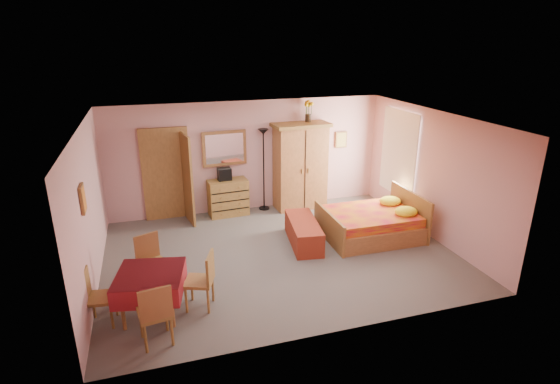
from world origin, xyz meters
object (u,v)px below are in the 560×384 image
object	(u,v)px
chair_south	(155,312)
chair_east	(199,281)
bench	(303,232)
bed	(370,216)
stereo	(224,174)
wall_mirror	(224,148)
wardrobe	(300,166)
chair_west	(100,297)
floor_lamp	(264,170)
dining_table	(152,294)
sunflower_vase	(308,111)
chair_north	(153,263)
chest_of_drawers	(228,198)

from	to	relation	value
chair_south	chair_east	bearing A→B (deg)	35.81
bench	bed	bearing A→B (deg)	-3.60
chair_east	stereo	bearing A→B (deg)	4.17
wall_mirror	chair_south	bearing A→B (deg)	-116.46
wardrobe	chair_south	distance (m)	5.52
stereo	chair_south	size ratio (longest dim) A/B	0.32
chair_west	chair_south	bearing A→B (deg)	56.04
chair_east	chair_west	bearing A→B (deg)	110.67
chair_south	wardrobe	bearing A→B (deg)	41.10
wall_mirror	chair_west	distance (m)	4.66
floor_lamp	dining_table	xyz separation A→B (m)	(-2.71, -3.64, -0.63)
sunflower_vase	bed	world-z (taller)	sunflower_vase
chair_north	sunflower_vase	bearing A→B (deg)	-165.37
stereo	bed	bearing A→B (deg)	-37.87
stereo	chair_east	bearing A→B (deg)	-106.55
stereo	chair_north	size ratio (longest dim) A/B	0.33
chair_south	chair_east	distance (m)	0.94
wardrobe	bench	bearing A→B (deg)	-111.10
stereo	bed	distance (m)	3.40
sunflower_vase	dining_table	size ratio (longest dim) A/B	0.53
chair_east	bench	bearing A→B (deg)	-34.11
bench	chair_south	world-z (taller)	chair_south
floor_lamp	wall_mirror	bearing A→B (deg)	173.53
stereo	bench	size ratio (longest dim) A/B	0.21
stereo	chair_north	xyz separation A→B (m)	(-1.71, -2.81, -0.53)
stereo	dining_table	bearing A→B (deg)	-116.32
sunflower_vase	chair_south	xyz separation A→B (m)	(-3.77, -4.28, -1.85)
wall_mirror	bed	distance (m)	3.60
floor_lamp	chair_north	bearing A→B (deg)	-132.78
wall_mirror	stereo	distance (m)	0.59
sunflower_vase	bench	bearing A→B (deg)	-111.99
dining_table	chair_west	size ratio (longest dim) A/B	1.10
bench	dining_table	world-z (taller)	dining_table
dining_table	sunflower_vase	bearing A→B (deg)	43.60
sunflower_vase	chair_east	bearing A→B (deg)	-130.48
stereo	chair_south	xyz separation A→B (m)	(-1.73, -4.24, -0.52)
bench	chair_west	size ratio (longest dim) A/B	1.65
chest_of_drawers	dining_table	distance (m)	3.97
wall_mirror	chair_north	xyz separation A→B (m)	(-1.77, -2.98, -1.10)
chest_of_drawers	chair_north	bearing A→B (deg)	-126.39
sunflower_vase	stereo	bearing A→B (deg)	-178.60
wall_mirror	wardrobe	distance (m)	1.85
dining_table	wardrobe	bearing A→B (deg)	44.44
sunflower_vase	chest_of_drawers	bearing A→B (deg)	-177.52
chair_north	chair_west	bearing A→B (deg)	23.08
bed	chair_west	bearing A→B (deg)	-162.89
stereo	bench	bearing A→B (deg)	-58.31
chair_north	chair_east	size ratio (longest dim) A/B	1.00
chair_north	chair_east	bearing A→B (deg)	107.32
chair_west	chair_east	bearing A→B (deg)	97.85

